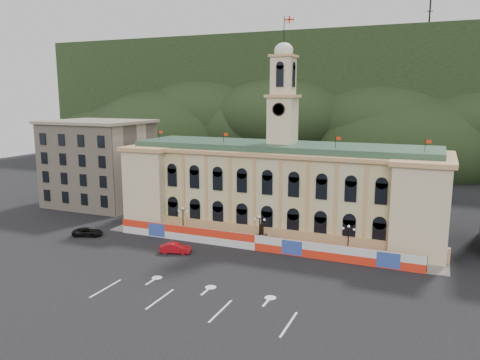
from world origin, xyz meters
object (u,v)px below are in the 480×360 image
at_px(statue, 262,238).
at_px(red_sedan, 175,248).
at_px(black_suv, 88,232).
at_px(lamp_center, 260,228).

relative_size(statue, red_sedan, 0.74).
relative_size(statue, black_suv, 0.67).
distance_m(statue, black_suv, 30.24).
relative_size(lamp_center, black_suv, 0.93).
height_order(statue, black_suv, statue).
xyz_separation_m(lamp_center, black_suv, (-29.37, -6.20, -2.37)).
height_order(lamp_center, red_sedan, lamp_center).
bearing_deg(lamp_center, red_sedan, -143.73).
xyz_separation_m(statue, red_sedan, (-10.83, -8.95, -0.40)).
height_order(red_sedan, black_suv, red_sedan).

